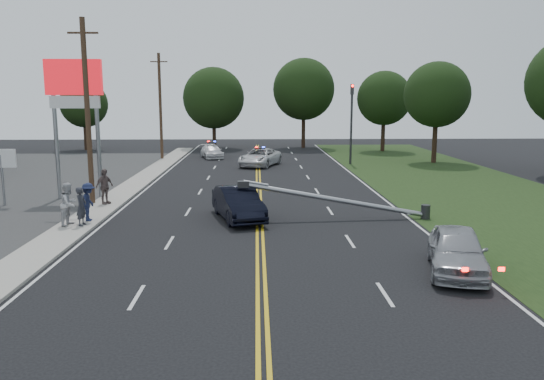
{
  "coord_description": "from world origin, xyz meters",
  "views": [
    {
      "loc": [
        -0.14,
        -17.01,
        5.8
      ],
      "look_at": [
        0.57,
        6.7,
        1.7
      ],
      "focal_mm": 35.0,
      "sensor_mm": 36.0,
      "label": 1
    }
  ],
  "objects_px": {
    "utility_pole_mid": "(87,112)",
    "utility_pole_far": "(160,106)",
    "fallen_streetlight": "(346,201)",
    "crashed_sedan": "(238,203)",
    "small_sign": "(1,163)",
    "traffic_signal": "(351,117)",
    "bystander_b": "(69,204)",
    "emergency_a": "(260,157)",
    "emergency_b": "(212,152)",
    "pylon_sign": "(75,95)",
    "bystander_a": "(81,206)",
    "bystander_d": "(105,186)",
    "bystander_c": "(88,202)",
    "waiting_sedan": "(457,250)"
  },
  "relations": [
    {
      "from": "emergency_a",
      "to": "fallen_streetlight",
      "type": "bearing_deg",
      "value": -58.96
    },
    {
      "from": "fallen_streetlight",
      "to": "bystander_b",
      "type": "height_order",
      "value": "bystander_b"
    },
    {
      "from": "crashed_sedan",
      "to": "emergency_a",
      "type": "height_order",
      "value": "crashed_sedan"
    },
    {
      "from": "bystander_a",
      "to": "bystander_b",
      "type": "relative_size",
      "value": 0.9
    },
    {
      "from": "crashed_sedan",
      "to": "emergency_b",
      "type": "relative_size",
      "value": 1.1
    },
    {
      "from": "pylon_sign",
      "to": "bystander_a",
      "type": "height_order",
      "value": "pylon_sign"
    },
    {
      "from": "utility_pole_mid",
      "to": "bystander_b",
      "type": "height_order",
      "value": "utility_pole_mid"
    },
    {
      "from": "pylon_sign",
      "to": "bystander_b",
      "type": "distance_m",
      "value": 8.93
    },
    {
      "from": "bystander_d",
      "to": "emergency_b",
      "type": "bearing_deg",
      "value": 23.89
    },
    {
      "from": "small_sign",
      "to": "traffic_signal",
      "type": "distance_m",
      "value": 28.72
    },
    {
      "from": "small_sign",
      "to": "bystander_d",
      "type": "distance_m",
      "value": 5.74
    },
    {
      "from": "small_sign",
      "to": "emergency_b",
      "type": "bearing_deg",
      "value": 67.93
    },
    {
      "from": "utility_pole_far",
      "to": "emergency_a",
      "type": "distance_m",
      "value": 11.51
    },
    {
      "from": "utility_pole_far",
      "to": "bystander_b",
      "type": "height_order",
      "value": "utility_pole_far"
    },
    {
      "from": "pylon_sign",
      "to": "emergency_a",
      "type": "relative_size",
      "value": 1.47
    },
    {
      "from": "fallen_streetlight",
      "to": "utility_pole_far",
      "type": "distance_m",
      "value": 29.54
    },
    {
      "from": "bystander_b",
      "to": "bystander_c",
      "type": "relative_size",
      "value": 1.09
    },
    {
      "from": "bystander_c",
      "to": "bystander_d",
      "type": "xyz_separation_m",
      "value": [
        -0.38,
        4.05,
        0.06
      ]
    },
    {
      "from": "bystander_b",
      "to": "bystander_a",
      "type": "bearing_deg",
      "value": -86.4
    },
    {
      "from": "small_sign",
      "to": "traffic_signal",
      "type": "xyz_separation_m",
      "value": [
        22.3,
        18.0,
        1.87
      ]
    },
    {
      "from": "crashed_sedan",
      "to": "bystander_d",
      "type": "relative_size",
      "value": 2.48
    },
    {
      "from": "utility_pole_far",
      "to": "pylon_sign",
      "type": "bearing_deg",
      "value": -93.72
    },
    {
      "from": "bystander_a",
      "to": "bystander_d",
      "type": "bearing_deg",
      "value": 10.89
    },
    {
      "from": "fallen_streetlight",
      "to": "crashed_sedan",
      "type": "distance_m",
      "value": 5.22
    },
    {
      "from": "waiting_sedan",
      "to": "crashed_sedan",
      "type": "bearing_deg",
      "value": 148.7
    },
    {
      "from": "emergency_b",
      "to": "utility_pole_far",
      "type": "bearing_deg",
      "value": -179.21
    },
    {
      "from": "bystander_c",
      "to": "bystander_b",
      "type": "bearing_deg",
      "value": 140.36
    },
    {
      "from": "pylon_sign",
      "to": "small_sign",
      "type": "bearing_deg",
      "value": -150.26
    },
    {
      "from": "utility_pole_mid",
      "to": "emergency_a",
      "type": "height_order",
      "value": "utility_pole_mid"
    },
    {
      "from": "small_sign",
      "to": "emergency_b",
      "type": "relative_size",
      "value": 0.71
    },
    {
      "from": "emergency_a",
      "to": "bystander_b",
      "type": "height_order",
      "value": "bystander_b"
    },
    {
      "from": "crashed_sedan",
      "to": "bystander_c",
      "type": "relative_size",
      "value": 2.66
    },
    {
      "from": "waiting_sedan",
      "to": "bystander_c",
      "type": "height_order",
      "value": "bystander_c"
    },
    {
      "from": "small_sign",
      "to": "emergency_b",
      "type": "height_order",
      "value": "small_sign"
    },
    {
      "from": "bystander_c",
      "to": "utility_pole_mid",
      "type": "bearing_deg",
      "value": 11.73
    },
    {
      "from": "emergency_b",
      "to": "bystander_c",
      "type": "distance_m",
      "value": 27.94
    },
    {
      "from": "emergency_a",
      "to": "bystander_a",
      "type": "relative_size",
      "value": 3.1
    },
    {
      "from": "utility_pole_mid",
      "to": "utility_pole_far",
      "type": "bearing_deg",
      "value": 90.0
    },
    {
      "from": "crashed_sedan",
      "to": "emergency_a",
      "type": "distance_m",
      "value": 20.75
    },
    {
      "from": "small_sign",
      "to": "traffic_signal",
      "type": "bearing_deg",
      "value": 38.9
    },
    {
      "from": "emergency_a",
      "to": "bystander_d",
      "type": "distance_m",
      "value": 19.29
    },
    {
      "from": "utility_pole_far",
      "to": "small_sign",
      "type": "bearing_deg",
      "value": -102.31
    },
    {
      "from": "pylon_sign",
      "to": "utility_pole_mid",
      "type": "bearing_deg",
      "value": -56.98
    },
    {
      "from": "bystander_c",
      "to": "bystander_a",
      "type": "bearing_deg",
      "value": 174.84
    },
    {
      "from": "traffic_signal",
      "to": "bystander_c",
      "type": "bearing_deg",
      "value": -126.1
    },
    {
      "from": "small_sign",
      "to": "bystander_d",
      "type": "bearing_deg",
      "value": -3.53
    },
    {
      "from": "fallen_streetlight",
      "to": "bystander_d",
      "type": "bearing_deg",
      "value": 163.82
    },
    {
      "from": "fallen_streetlight",
      "to": "emergency_a",
      "type": "distance_m",
      "value": 21.3
    },
    {
      "from": "fallen_streetlight",
      "to": "bystander_c",
      "type": "xyz_separation_m",
      "value": [
        -12.21,
        -0.39,
        0.1
      ]
    },
    {
      "from": "pylon_sign",
      "to": "waiting_sedan",
      "type": "bearing_deg",
      "value": -39.21
    }
  ]
}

